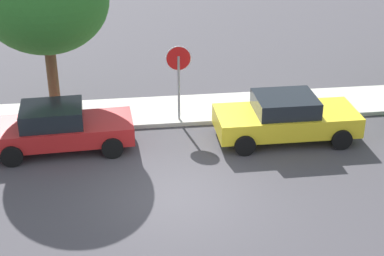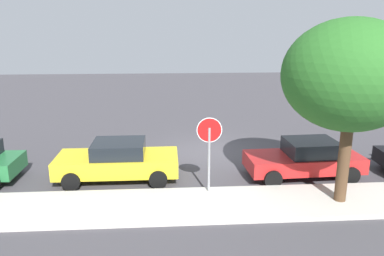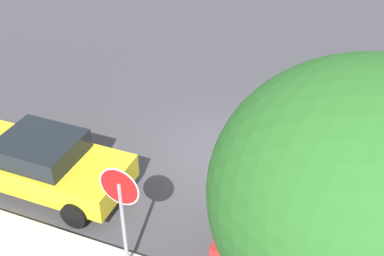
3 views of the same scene
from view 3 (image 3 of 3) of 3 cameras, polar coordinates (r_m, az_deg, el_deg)
name	(u,v)px [view 3 (image 3 of 3)]	position (r m, az deg, el deg)	size (l,w,h in m)	color
ground_plane	(221,153)	(13.30, 3.51, -2.99)	(60.00, 60.00, 0.00)	#423F44
stop_sign	(121,203)	(9.15, -8.39, -8.83)	(0.83, 0.08, 2.67)	gray
parked_car_yellow	(42,162)	(12.35, -17.38, -3.88)	(4.40, 2.04, 1.44)	yellow
parked_car_red	(328,251)	(10.14, 15.79, -13.82)	(4.31, 2.11, 1.42)	red
street_tree_mid_block	(368,196)	(6.30, 20.16, -7.55)	(3.98, 3.98, 5.75)	#513823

